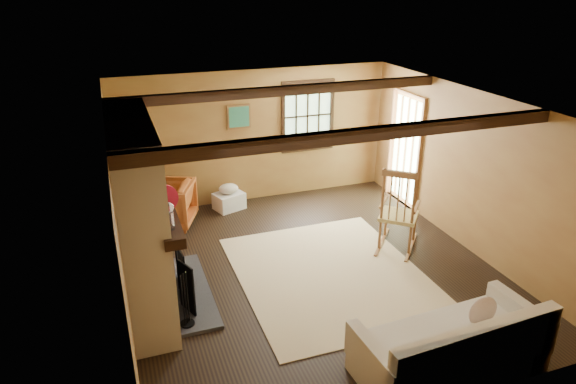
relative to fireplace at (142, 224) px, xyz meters
name	(u,v)px	position (x,y,z in m)	size (l,w,h in m)	color
ground	(311,270)	(2.23, 0.00, -1.10)	(5.50, 5.50, 0.00)	black
room_envelope	(321,154)	(2.45, 0.26, 0.53)	(5.02, 5.52, 2.44)	olive
fireplace	(142,224)	(0.00, 0.00, 0.00)	(1.02, 2.30, 2.40)	#9A4A3B
rug	(330,274)	(2.43, -0.20, -1.10)	(2.50, 3.00, 0.01)	#CEB489
rocking_chair	(398,214)	(3.71, 0.19, -0.54)	(1.00, 1.05, 1.33)	tan
sofa	(453,350)	(2.84, -2.40, -0.81)	(2.05, 1.00, 0.81)	silver
firewood_pile	(151,211)	(0.25, 2.57, -0.99)	(0.62, 0.11, 0.23)	brown
laundry_basket	(229,201)	(1.62, 2.44, -0.95)	(0.50, 0.38, 0.30)	white
basket_pillow	(228,189)	(1.62, 2.44, -0.71)	(0.35, 0.28, 0.18)	silver
armchair	(168,204)	(0.52, 2.15, -0.73)	(0.80, 0.82, 0.75)	#BF6026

